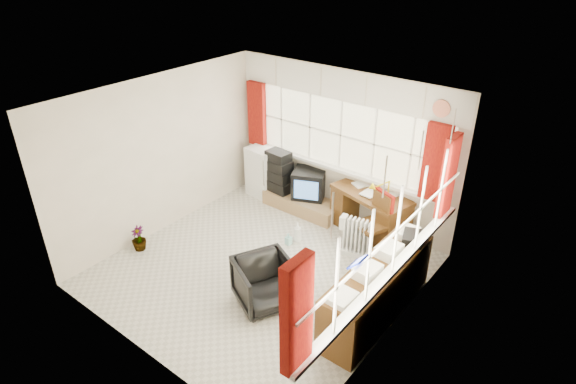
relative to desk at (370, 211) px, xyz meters
name	(u,v)px	position (x,y,z in m)	size (l,w,h in m)	color
ground	(262,269)	(-0.72, -1.80, -0.40)	(4.00, 4.00, 0.00)	beige
room_walls	(259,176)	(-0.72, -1.80, 1.10)	(4.00, 4.00, 4.00)	beige
window_back	(338,165)	(-0.72, 0.14, 0.54)	(3.70, 0.12, 3.60)	beige
window_right	(390,268)	(1.22, -1.80, 0.54)	(0.12, 3.70, 3.60)	beige
curtains	(357,174)	(0.21, -0.88, 1.05)	(3.83, 3.83, 1.15)	#961C08
overhead_cabinets	(368,117)	(0.26, -0.82, 1.85)	(3.98, 3.98, 0.48)	white
desk	(370,211)	(0.00, 0.00, 0.00)	(1.37, 0.91, 0.75)	#5A3515
desk_lamp	(389,187)	(0.33, -0.14, 0.60)	(0.16, 0.15, 0.40)	#FFFC0A
task_chair	(376,221)	(0.32, -0.39, 0.13)	(0.54, 0.56, 1.00)	black
office_chair	(265,283)	(-0.22, -2.30, -0.07)	(0.70, 0.72, 0.65)	black
radiator	(356,241)	(0.16, -0.67, -0.14)	(0.44, 0.23, 0.63)	white
credenza	(377,289)	(1.01, -1.60, -0.01)	(0.50, 2.00, 0.85)	#5A3515
file_tray	(413,238)	(1.09, -0.88, 0.40)	(0.26, 0.33, 0.11)	black
tv_bench	(302,204)	(-1.27, -0.08, -0.28)	(1.40, 0.50, 0.25)	#A58052
crt_tv	(309,184)	(-1.21, 0.02, 0.09)	(0.69, 0.66, 0.49)	black
hifi_stack	(279,172)	(-1.78, -0.10, 0.18)	(0.56, 0.39, 0.73)	black
mini_fridge	(266,171)	(-2.17, 0.00, 0.06)	(0.60, 0.61, 0.92)	white
spray_bottle_a	(298,232)	(-0.75, -0.90, -0.24)	(0.13, 0.13, 0.33)	white
spray_bottle_b	(288,239)	(-0.81, -1.06, -0.30)	(0.09, 0.09, 0.19)	#93DBD6
flower_vase	(139,238)	(-2.52, -2.56, -0.20)	(0.22, 0.22, 0.39)	black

